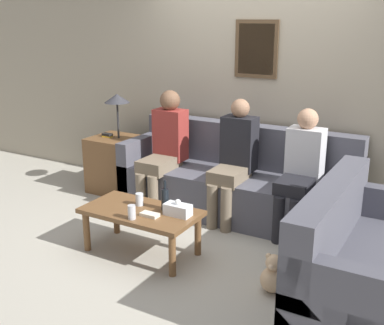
{
  "coord_description": "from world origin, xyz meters",
  "views": [
    {
      "loc": [
        2.0,
        -3.92,
        2.03
      ],
      "look_at": [
        -0.17,
        -0.15,
        0.71
      ],
      "focal_mm": 45.0,
      "sensor_mm": 36.0,
      "label": 1
    }
  ],
  "objects_px": {
    "drinking_glass": "(139,199)",
    "person_left": "(165,145)",
    "coffee_table": "(141,216)",
    "teddy_bear": "(273,276)",
    "person_middle": "(234,157)",
    "person_right": "(301,168)",
    "couch_main": "(236,184)",
    "wine_bottle": "(165,198)",
    "couch_side": "(365,270)"
  },
  "relations": [
    {
      "from": "drinking_glass",
      "to": "person_left",
      "type": "relative_size",
      "value": 0.09
    },
    {
      "from": "couch_side",
      "to": "person_left",
      "type": "relative_size",
      "value": 1.24
    },
    {
      "from": "teddy_bear",
      "to": "couch_side",
      "type": "bearing_deg",
      "value": 6.89
    },
    {
      "from": "couch_main",
      "to": "person_middle",
      "type": "distance_m",
      "value": 0.39
    },
    {
      "from": "couch_side",
      "to": "coffee_table",
      "type": "distance_m",
      "value": 1.89
    },
    {
      "from": "person_left",
      "to": "teddy_bear",
      "type": "relative_size",
      "value": 4.09
    },
    {
      "from": "couch_main",
      "to": "coffee_table",
      "type": "height_order",
      "value": "couch_main"
    },
    {
      "from": "drinking_glass",
      "to": "wine_bottle",
      "type": "bearing_deg",
      "value": 7.58
    },
    {
      "from": "person_right",
      "to": "teddy_bear",
      "type": "relative_size",
      "value": 3.86
    },
    {
      "from": "couch_main",
      "to": "drinking_glass",
      "type": "relative_size",
      "value": 22.15
    },
    {
      "from": "wine_bottle",
      "to": "drinking_glass",
      "type": "distance_m",
      "value": 0.26
    },
    {
      "from": "person_middle",
      "to": "coffee_table",
      "type": "bearing_deg",
      "value": -109.03
    },
    {
      "from": "couch_main",
      "to": "drinking_glass",
      "type": "bearing_deg",
      "value": -108.78
    },
    {
      "from": "drinking_glass",
      "to": "person_left",
      "type": "distance_m",
      "value": 1.07
    },
    {
      "from": "person_middle",
      "to": "teddy_bear",
      "type": "bearing_deg",
      "value": -52.28
    },
    {
      "from": "person_middle",
      "to": "person_right",
      "type": "height_order",
      "value": "person_middle"
    },
    {
      "from": "drinking_glass",
      "to": "teddy_bear",
      "type": "distance_m",
      "value": 1.36
    },
    {
      "from": "coffee_table",
      "to": "teddy_bear",
      "type": "relative_size",
      "value": 3.3
    },
    {
      "from": "couch_main",
      "to": "person_right",
      "type": "bearing_deg",
      "value": -11.38
    },
    {
      "from": "coffee_table",
      "to": "drinking_glass",
      "type": "xyz_separation_m",
      "value": [
        -0.07,
        0.08,
        0.12
      ]
    },
    {
      "from": "couch_main",
      "to": "couch_side",
      "type": "height_order",
      "value": "same"
    },
    {
      "from": "person_left",
      "to": "coffee_table",
      "type": "bearing_deg",
      "value": -67.61
    },
    {
      "from": "couch_main",
      "to": "couch_side",
      "type": "bearing_deg",
      "value": -38.07
    },
    {
      "from": "person_middle",
      "to": "couch_main",
      "type": "bearing_deg",
      "value": 104.72
    },
    {
      "from": "wine_bottle",
      "to": "person_left",
      "type": "distance_m",
      "value": 1.14
    },
    {
      "from": "coffee_table",
      "to": "person_middle",
      "type": "bearing_deg",
      "value": 70.97
    },
    {
      "from": "coffee_table",
      "to": "teddy_bear",
      "type": "xyz_separation_m",
      "value": [
        1.25,
        -0.03,
        -0.22
      ]
    },
    {
      "from": "couch_main",
      "to": "drinking_glass",
      "type": "height_order",
      "value": "couch_main"
    },
    {
      "from": "wine_bottle",
      "to": "person_right",
      "type": "bearing_deg",
      "value": 48.92
    },
    {
      "from": "wine_bottle",
      "to": "person_left",
      "type": "bearing_deg",
      "value": 123.08
    },
    {
      "from": "person_right",
      "to": "couch_main",
      "type": "bearing_deg",
      "value": 168.62
    },
    {
      "from": "person_left",
      "to": "person_middle",
      "type": "relative_size",
      "value": 1.02
    },
    {
      "from": "couch_side",
      "to": "drinking_glass",
      "type": "xyz_separation_m",
      "value": [
        -1.96,
        0.03,
        0.14
      ]
    },
    {
      "from": "person_left",
      "to": "person_right",
      "type": "bearing_deg",
      "value": 2.49
    },
    {
      "from": "person_left",
      "to": "person_middle",
      "type": "xyz_separation_m",
      "value": [
        0.81,
        0.04,
        -0.02
      ]
    },
    {
      "from": "wine_bottle",
      "to": "person_middle",
      "type": "bearing_deg",
      "value": 78.55
    },
    {
      "from": "drinking_glass",
      "to": "teddy_bear",
      "type": "xyz_separation_m",
      "value": [
        1.32,
        -0.11,
        -0.33
      ]
    },
    {
      "from": "person_right",
      "to": "couch_side",
      "type": "bearing_deg",
      "value": -52.28
    },
    {
      "from": "wine_bottle",
      "to": "person_left",
      "type": "xyz_separation_m",
      "value": [
        -0.62,
        0.94,
        0.18
      ]
    },
    {
      "from": "person_right",
      "to": "teddy_bear",
      "type": "bearing_deg",
      "value": -80.76
    },
    {
      "from": "drinking_glass",
      "to": "teddy_bear",
      "type": "height_order",
      "value": "drinking_glass"
    },
    {
      "from": "teddy_bear",
      "to": "person_right",
      "type": "bearing_deg",
      "value": 99.24
    },
    {
      "from": "person_left",
      "to": "teddy_bear",
      "type": "distance_m",
      "value": 2.08
    },
    {
      "from": "couch_side",
      "to": "drinking_glass",
      "type": "relative_size",
      "value": 14.21
    },
    {
      "from": "couch_main",
      "to": "person_left",
      "type": "bearing_deg",
      "value": -164.62
    },
    {
      "from": "couch_main",
      "to": "person_right",
      "type": "distance_m",
      "value": 0.81
    },
    {
      "from": "couch_main",
      "to": "wine_bottle",
      "type": "xyz_separation_m",
      "value": [
        -0.15,
        -1.16,
        0.19
      ]
    },
    {
      "from": "coffee_table",
      "to": "person_middle",
      "type": "xyz_separation_m",
      "value": [
        0.38,
        1.1,
        0.32
      ]
    },
    {
      "from": "couch_side",
      "to": "coffee_table",
      "type": "relative_size",
      "value": 1.54
    },
    {
      "from": "person_middle",
      "to": "person_left",
      "type": "bearing_deg",
      "value": -177.39
    }
  ]
}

